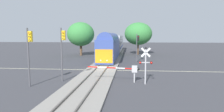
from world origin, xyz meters
name	(u,v)px	position (x,y,z in m)	size (l,w,h in m)	color
ground_plane	(101,70)	(0.00, 0.00, 0.00)	(220.00, 220.00, 0.00)	#3D3D42
road_centre_stripe	(101,70)	(0.00, 0.00, 0.00)	(44.00, 0.20, 0.01)	beige
railway_track	(101,69)	(0.00, 0.00, 0.10)	(4.40, 80.00, 0.32)	gray
commuter_train	(114,44)	(0.00, 21.98, 2.79)	(3.04, 41.62, 5.16)	#384C93
crossing_gate_near	(129,69)	(3.98, -6.83, 1.40)	(5.49, 0.40, 1.80)	#B7B7BC
crossing_signal_mast	(146,61)	(5.63, -7.43, 2.34)	(1.36, 0.44, 3.83)	#B2B2B7
traffic_signal_far_side	(137,43)	(5.45, 8.38, 3.51)	(0.53, 0.38, 5.24)	#4C4C51
traffic_signal_median	(63,46)	(-3.05, -7.03, 3.84)	(0.53, 0.38, 5.73)	#4C4C51
traffic_signal_near_left	(29,48)	(-5.45, -9.37, 3.77)	(0.53, 0.38, 5.63)	#4C4C51
elm_centre_background	(138,34)	(6.21, 22.66, 5.38)	(7.03, 7.03, 8.27)	brown
oak_behind_train	(81,34)	(-7.95, 19.05, 5.25)	(6.61, 6.61, 8.18)	brown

